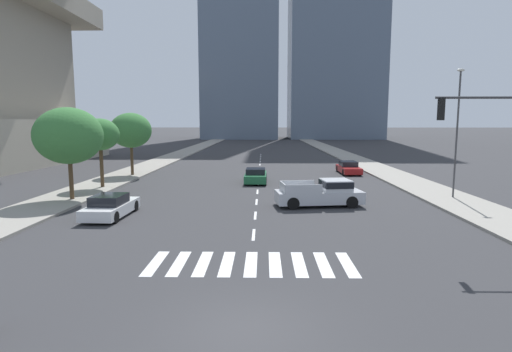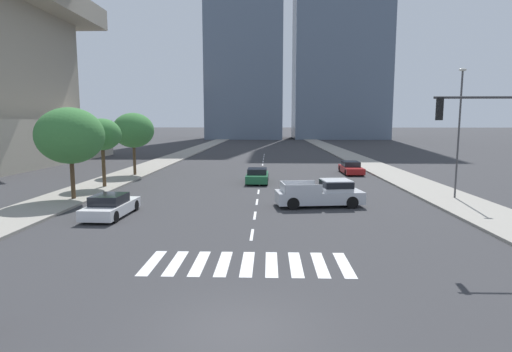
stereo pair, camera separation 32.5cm
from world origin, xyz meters
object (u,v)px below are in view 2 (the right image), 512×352
object	(u,v)px
sedan_white_2	(111,206)
street_tree_nearest	(70,136)
street_tree_second	(102,135)
sedan_green_0	(257,176)
street_tree_third	(133,130)
traffic_signal_near	(511,139)
street_lamp_east	(459,125)
pickup_truck	(323,193)
sedan_red_1	(351,168)

from	to	relation	value
sedan_white_2	street_tree_nearest	distance (m)	7.31
sedan_white_2	street_tree_second	world-z (taller)	street_tree_second
sedan_green_0	street_tree_third	distance (m)	13.40
street_tree_nearest	street_tree_second	xyz separation A→B (m)	(0.00, 5.23, -0.09)
sedan_white_2	traffic_signal_near	bearing A→B (deg)	-104.00
traffic_signal_near	street_tree_nearest	size ratio (longest dim) A/B	1.07
traffic_signal_near	street_lamp_east	xyz separation A→B (m)	(2.97, 11.14, 0.47)
traffic_signal_near	street_tree_second	bearing A→B (deg)	-33.60
street_tree_second	street_lamp_east	bearing A→B (deg)	-8.96
sedan_white_2	street_tree_third	size ratio (longest dim) A/B	0.74
sedan_white_2	street_tree_nearest	size ratio (longest dim) A/B	0.73
street_tree_second	street_tree_third	distance (m)	7.50
sedan_green_0	street_tree_third	bearing A→B (deg)	72.15
street_lamp_east	street_tree_second	world-z (taller)	street_lamp_east
pickup_truck	street_tree_nearest	world-z (taller)	street_tree_nearest
sedan_white_2	street_tree_third	world-z (taller)	street_tree_third
street_lamp_east	street_tree_third	xyz separation A→B (m)	(-25.87, 11.58, -0.61)
sedan_red_1	street_lamp_east	xyz separation A→B (m)	(4.26, -14.16, 4.50)
sedan_green_0	street_tree_nearest	distance (m)	15.41
pickup_truck	street_tree_third	distance (m)	22.03
sedan_red_1	street_lamp_east	world-z (taller)	street_lamp_east
street_tree_nearest	street_tree_third	bearing A→B (deg)	90.00
pickup_truck	street_tree_nearest	size ratio (longest dim) A/B	0.92
sedan_white_2	street_tree_second	distance (m)	11.30
sedan_green_0	street_tree_nearest	world-z (taller)	street_tree_nearest
sedan_green_0	street_tree_second	size ratio (longest dim) A/B	0.82
pickup_truck	traffic_signal_near	xyz separation A→B (m)	(6.30, -8.71, 3.79)
pickup_truck	sedan_green_0	xyz separation A→B (m)	(-4.45, 9.95, -0.22)
pickup_truck	traffic_signal_near	bearing A→B (deg)	-61.53
sedan_green_0	traffic_signal_near	size ratio (longest dim) A/B	0.68
street_lamp_east	street_tree_nearest	xyz separation A→B (m)	(-25.87, -1.15, -0.71)
sedan_red_1	pickup_truck	bearing A→B (deg)	-17.29
street_tree_third	traffic_signal_near	bearing A→B (deg)	-44.76
street_lamp_east	street_tree_second	xyz separation A→B (m)	(-25.87, 4.08, -0.80)
sedan_green_0	sedan_white_2	bearing A→B (deg)	149.88
sedan_green_0	street_tree_nearest	size ratio (longest dim) A/B	0.72
pickup_truck	street_tree_third	size ratio (longest dim) A/B	0.93
sedan_red_1	sedan_white_2	distance (m)	26.33
sedan_green_0	sedan_red_1	world-z (taller)	sedan_green_0
sedan_white_2	street_tree_second	size ratio (longest dim) A/B	0.82
pickup_truck	street_lamp_east	xyz separation A→B (m)	(9.27, 2.43, 4.26)
street_tree_second	street_tree_third	world-z (taller)	street_tree_third
sedan_green_0	street_lamp_east	xyz separation A→B (m)	(13.71, -7.52, 4.48)
pickup_truck	street_tree_third	world-z (taller)	street_tree_third
street_lamp_east	street_tree_second	bearing A→B (deg)	171.04
pickup_truck	street_tree_second	size ratio (longest dim) A/B	1.04
street_tree_third	street_tree_nearest	bearing A→B (deg)	-90.00
traffic_signal_near	street_tree_third	xyz separation A→B (m)	(-22.91, 22.72, -0.14)
street_tree_third	street_tree_second	bearing A→B (deg)	-90.00
traffic_signal_near	street_tree_second	size ratio (longest dim) A/B	1.20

